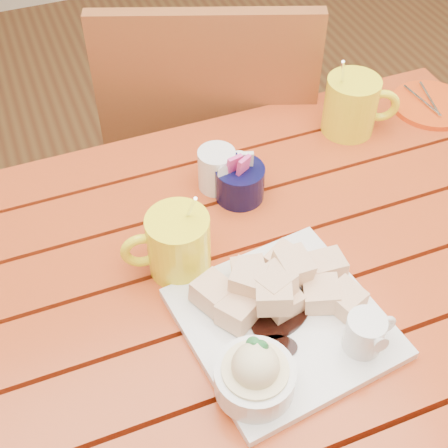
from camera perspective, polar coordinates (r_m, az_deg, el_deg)
name	(u,v)px	position (r m, az deg, el deg)	size (l,w,h in m)	color
table	(239,321)	(1.05, 1.37, -8.82)	(1.20, 0.79, 0.75)	#9E3E14
dessert_plate	(280,324)	(0.88, 5.12, -9.12)	(0.30, 0.30, 0.11)	white
coffee_mug_left	(177,244)	(0.94, -4.35, -1.82)	(0.14, 0.10, 0.16)	yellow
coffee_mug_right	(352,105)	(1.22, 11.66, 10.64)	(0.14, 0.10, 0.17)	yellow
cream_pitcher	(218,168)	(1.08, -0.55, 5.11)	(0.09, 0.08, 0.08)	white
sugar_caddy	(240,181)	(1.06, 1.45, 3.91)	(0.09, 0.09, 0.09)	black
orange_saucer	(432,105)	(1.35, 18.50, 10.31)	(0.16, 0.16, 0.02)	#DD4613
chair_far	(209,148)	(1.53, -1.39, 7.00)	(0.58, 0.58, 0.95)	brown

